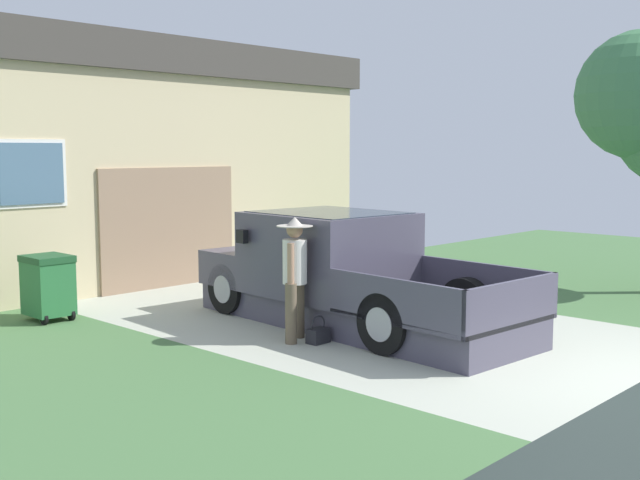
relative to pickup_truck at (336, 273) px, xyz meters
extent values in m
cube|color=#B2B7A3|center=(0.15, -0.10, -0.78)|extent=(5.20, 9.00, 0.06)
cube|color=#477140|center=(8.75, -0.10, -0.78)|extent=(12.00, 9.00, 0.06)
cube|color=#484556|center=(-0.03, -0.45, -0.54)|extent=(2.18, 5.52, 0.42)
cube|color=#484556|center=(0.01, 0.16, 0.29)|extent=(2.10, 2.28, 1.23)
cube|color=#1E2833|center=(0.01, 0.16, 0.66)|extent=(1.86, 2.09, 0.52)
cube|color=#484556|center=(0.12, 1.74, -0.05)|extent=(2.02, 1.15, 0.55)
cube|color=black|center=(-0.14, -2.03, -0.30)|extent=(2.11, 2.38, 0.06)
cube|color=#484556|center=(-1.09, -1.96, -0.03)|extent=(0.22, 2.24, 0.60)
cube|color=#484556|center=(0.80, -2.10, -0.03)|extent=(0.22, 2.24, 0.60)
cube|color=#484556|center=(-0.22, -3.12, -0.03)|extent=(1.95, 0.20, 0.60)
cube|color=black|center=(-1.01, 0.99, 0.56)|extent=(0.11, 0.19, 0.20)
cylinder|color=black|center=(-0.73, 1.65, -0.35)|extent=(0.32, 0.82, 0.80)
cylinder|color=#9E9EA3|center=(-0.73, 1.65, -0.35)|extent=(0.31, 0.46, 0.44)
cylinder|color=black|center=(0.96, 1.53, -0.35)|extent=(0.32, 0.82, 0.80)
cylinder|color=#9E9EA3|center=(0.96, 1.53, -0.35)|extent=(0.31, 0.46, 0.44)
cylinder|color=black|center=(-0.97, -1.74, -0.35)|extent=(0.32, 0.82, 0.80)
cylinder|color=#9E9EA3|center=(-0.97, -1.74, -0.35)|extent=(0.31, 0.46, 0.44)
cylinder|color=black|center=(0.72, -1.86, -0.35)|extent=(0.32, 0.82, 0.80)
cylinder|color=#9E9EA3|center=(0.72, -1.86, -0.35)|extent=(0.31, 0.46, 0.44)
cylinder|color=brown|center=(-1.44, -0.49, -0.34)|extent=(0.16, 0.16, 0.82)
cylinder|color=brown|center=(-1.11, -0.32, -0.34)|extent=(0.16, 0.16, 0.82)
cylinder|color=silver|center=(-1.28, -0.40, 0.34)|extent=(0.33, 0.33, 0.60)
cylinder|color=tan|center=(-1.45, -0.50, 0.34)|extent=(0.09, 0.09, 0.56)
cylinder|color=tan|center=(-1.11, -0.31, 0.34)|extent=(0.09, 0.09, 0.56)
sphere|color=tan|center=(-1.28, -0.40, 0.78)|extent=(0.23, 0.23, 0.23)
cylinder|color=#BCB2A3|center=(-1.28, -0.40, 0.83)|extent=(0.49, 0.49, 0.01)
cone|color=#BCB2A3|center=(-1.28, -0.40, 0.89)|extent=(0.24, 0.24, 0.12)
cube|color=#232328|center=(-1.17, -0.73, -0.65)|extent=(0.29, 0.20, 0.20)
torus|color=#232328|center=(-1.17, -0.73, -0.50)|extent=(0.27, 0.02, 0.27)
cube|color=#CDBA8F|center=(0.01, 7.40, 1.26)|extent=(10.62, 5.99, 4.02)
cube|color=#423D38|center=(0.01, 7.40, 3.63)|extent=(11.05, 6.23, 0.70)
cube|color=#93755B|center=(0.11, 4.37, 0.39)|extent=(3.01, 0.06, 2.27)
cube|color=slate|center=(-2.60, 4.37, 1.46)|extent=(1.10, 0.05, 1.00)
cube|color=silver|center=(-2.60, 4.39, 1.46)|extent=(1.23, 0.02, 1.12)
cube|color=#286B38|center=(-2.96, 3.26, -0.25)|extent=(0.58, 0.68, 0.81)
cube|color=#1C4A27|center=(-2.96, 3.26, 0.20)|extent=(0.60, 0.71, 0.10)
cylinder|color=black|center=(-3.18, 2.99, -0.66)|extent=(0.05, 0.18, 0.18)
cylinder|color=black|center=(-2.74, 2.99, -0.66)|extent=(0.05, 0.18, 0.18)
camera|label=1|loc=(-8.62, -7.82, 1.85)|focal=43.71mm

